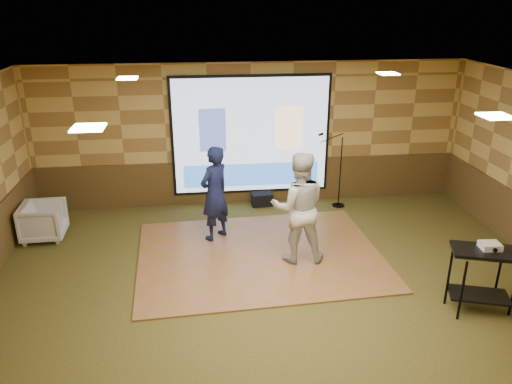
{
  "coord_description": "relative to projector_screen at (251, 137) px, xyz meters",
  "views": [
    {
      "loc": [
        -1.1,
        -6.61,
        4.21
      ],
      "look_at": [
        -0.22,
        0.74,
        1.3
      ],
      "focal_mm": 35.0,
      "sensor_mm": 36.0,
      "label": 1
    }
  ],
  "objects": [
    {
      "name": "ground",
      "position": [
        0.0,
        -3.44,
        -1.47
      ],
      "size": [
        9.0,
        9.0,
        0.0
      ],
      "primitive_type": "plane",
      "color": "#2E3418",
      "rests_on": "ground"
    },
    {
      "name": "room_shell",
      "position": [
        0.0,
        -3.44,
        0.62
      ],
      "size": [
        9.04,
        7.04,
        3.02
      ],
      "color": "tan",
      "rests_on": "ground"
    },
    {
      "name": "wainscot_back",
      "position": [
        0.0,
        0.04,
        -1.0
      ],
      "size": [
        9.0,
        0.04,
        0.95
      ],
      "primitive_type": "cube",
      "color": "#54401C",
      "rests_on": "ground"
    },
    {
      "name": "projector_screen",
      "position": [
        0.0,
        0.0,
        0.0
      ],
      "size": [
        3.32,
        0.06,
        2.52
      ],
      "color": "black",
      "rests_on": "room_shell"
    },
    {
      "name": "downlight_nw",
      "position": [
        -2.2,
        -1.64,
        1.5
      ],
      "size": [
        0.32,
        0.32,
        0.02
      ],
      "primitive_type": "cube",
      "color": "beige",
      "rests_on": "room_shell"
    },
    {
      "name": "downlight_ne",
      "position": [
        2.2,
        -1.64,
        1.5
      ],
      "size": [
        0.32,
        0.32,
        0.02
      ],
      "primitive_type": "cube",
      "color": "beige",
      "rests_on": "room_shell"
    },
    {
      "name": "downlight_sw",
      "position": [
        -2.2,
        -4.94,
        1.5
      ],
      "size": [
        0.32,
        0.32,
        0.02
      ],
      "primitive_type": "cube",
      "color": "beige",
      "rests_on": "room_shell"
    },
    {
      "name": "downlight_se",
      "position": [
        2.2,
        -4.94,
        1.5
      ],
      "size": [
        0.32,
        0.32,
        0.02
      ],
      "primitive_type": "cube",
      "color": "beige",
      "rests_on": "room_shell"
    },
    {
      "name": "dance_floor",
      "position": [
        -0.12,
        -2.43,
        -1.46
      ],
      "size": [
        4.31,
        3.37,
        0.03
      ],
      "primitive_type": "cube",
      "rotation": [
        0.0,
        0.0,
        0.05
      ],
      "color": "brown",
      "rests_on": "ground"
    },
    {
      "name": "player_left",
      "position": [
        -0.85,
        -1.68,
        -0.57
      ],
      "size": [
        0.75,
        0.74,
        1.75
      ],
      "primitive_type": "imported",
      "rotation": [
        0.0,
        0.0,
        3.9
      ],
      "color": "#13193C",
      "rests_on": "dance_floor"
    },
    {
      "name": "player_right",
      "position": [
        0.49,
        -2.65,
        -0.5
      ],
      "size": [
        0.97,
        0.78,
        1.89
      ],
      "primitive_type": "imported",
      "rotation": [
        0.0,
        0.0,
        3.07
      ],
      "color": "beige",
      "rests_on": "dance_floor"
    },
    {
      "name": "av_table",
      "position": [
        2.78,
        -4.38,
        -0.81
      ],
      "size": [
        0.91,
        0.48,
        0.96
      ],
      "rotation": [
        0.0,
        0.0,
        -0.31
      ],
      "color": "black",
      "rests_on": "ground"
    },
    {
      "name": "projector",
      "position": [
        2.84,
        -4.34,
        -0.47
      ],
      "size": [
        0.28,
        0.24,
        0.09
      ],
      "primitive_type": "cube",
      "rotation": [
        0.0,
        0.0,
        -0.08
      ],
      "color": "silver",
      "rests_on": "av_table"
    },
    {
      "name": "mic_stand",
      "position": [
        1.78,
        -0.42,
        -0.98
      ],
      "size": [
        0.64,
        0.26,
        1.64
      ],
      "rotation": [
        0.0,
        0.0,
        0.13
      ],
      "color": "black",
      "rests_on": "ground"
    },
    {
      "name": "banquet_chair",
      "position": [
        -4.0,
        -1.28,
        -1.13
      ],
      "size": [
        0.79,
        0.76,
        0.69
      ],
      "primitive_type": "imported",
      "rotation": [
        0.0,
        0.0,
        1.6
      ],
      "color": "gray",
      "rests_on": "ground"
    },
    {
      "name": "duffel_bag",
      "position": [
        0.21,
        -0.19,
        -1.34
      ],
      "size": [
        0.45,
        0.32,
        0.27
      ],
      "primitive_type": "cube",
      "rotation": [
        0.0,
        0.0,
        0.06
      ],
      "color": "black",
      "rests_on": "ground"
    }
  ]
}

